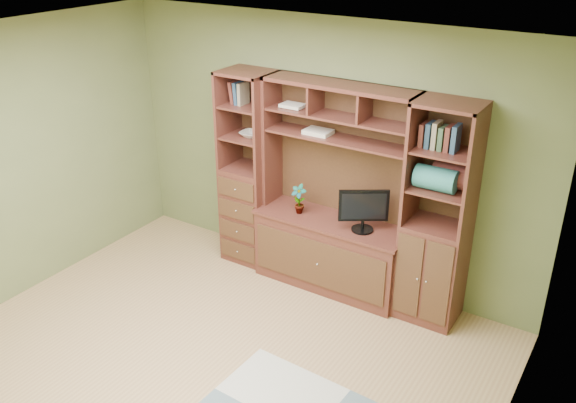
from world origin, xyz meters
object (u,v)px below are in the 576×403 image
Objects in this scene: monitor at (364,203)px; center_hutch at (332,192)px; left_tower at (249,170)px; right_tower at (438,216)px.

center_hutch is at bearing 141.32° from monitor.
left_tower is at bearing 177.71° from center_hutch.
center_hutch is 3.62× the size of monitor.
monitor is (-0.68, -0.07, -0.01)m from right_tower.
center_hutch is 1.00× the size of right_tower.
right_tower is 3.62× the size of monitor.
monitor is at bearing -5.71° from center_hutch.
left_tower is 3.62× the size of monitor.
monitor is at bearing -3.18° from left_tower.
right_tower is at bearing 0.00° from left_tower.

